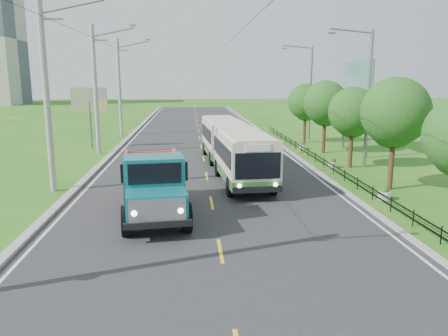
{
  "coord_description": "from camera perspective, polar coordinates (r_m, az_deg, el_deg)",
  "views": [
    {
      "loc": [
        -0.99,
        -14.27,
        5.87
      ],
      "look_at": [
        0.53,
        5.15,
        1.9
      ],
      "focal_mm": 35.0,
      "sensor_mm": 36.0,
      "label": 1
    }
  ],
  "objects": [
    {
      "name": "ground",
      "position": [
        15.47,
        -0.49,
        -10.79
      ],
      "size": [
        240.0,
        240.0,
        0.0
      ],
      "primitive_type": "plane",
      "color": "#236818",
      "rests_on": "ground"
    },
    {
      "name": "road",
      "position": [
        34.79,
        -2.8,
        1.81
      ],
      "size": [
        14.0,
        120.0,
        0.02
      ],
      "primitive_type": "cube",
      "color": "#28282B",
      "rests_on": "ground"
    },
    {
      "name": "curb_left",
      "position": [
        35.31,
        -14.57,
        1.7
      ],
      "size": [
        0.4,
        120.0,
        0.15
      ],
      "primitive_type": "cube",
      "color": "#9E9E99",
      "rests_on": "ground"
    },
    {
      "name": "curb_right",
      "position": [
        35.71,
        8.75,
        2.0
      ],
      "size": [
        0.3,
        120.0,
        0.1
      ],
      "primitive_type": "cube",
      "color": "#9E9E99",
      "rests_on": "ground"
    },
    {
      "name": "edge_line_left",
      "position": [
        35.23,
        -13.68,
        1.63
      ],
      "size": [
        0.12,
        120.0,
        0.0
      ],
      "primitive_type": "cube",
      "color": "silver",
      "rests_on": "road"
    },
    {
      "name": "edge_line_right",
      "position": [
        35.6,
        7.97,
        1.95
      ],
      "size": [
        0.12,
        120.0,
        0.0
      ],
      "primitive_type": "cube",
      "color": "silver",
      "rests_on": "road"
    },
    {
      "name": "centre_dash",
      "position": [
        15.46,
        -0.49,
        -10.71
      ],
      "size": [
        0.12,
        2.2,
        0.0
      ],
      "primitive_type": "cube",
      "color": "yellow",
      "rests_on": "road"
    },
    {
      "name": "railing_right",
      "position": [
        30.19,
        12.92,
        0.59
      ],
      "size": [
        0.04,
        40.0,
        0.6
      ],
      "primitive_type": "cube",
      "color": "black",
      "rests_on": "ground"
    },
    {
      "name": "pole_near",
      "position": [
        24.39,
        -22.11,
        8.86
      ],
      "size": [
        3.51,
        0.32,
        10.0
      ],
      "color": "gray",
      "rests_on": "ground"
    },
    {
      "name": "pole_mid",
      "position": [
        36.02,
        -16.39,
        9.83
      ],
      "size": [
        3.51,
        0.32,
        10.0
      ],
      "color": "gray",
      "rests_on": "ground"
    },
    {
      "name": "pole_far",
      "position": [
        47.84,
        -13.46,
        10.28
      ],
      "size": [
        3.51,
        0.32,
        10.0
      ],
      "color": "gray",
      "rests_on": "ground"
    },
    {
      "name": "tree_third",
      "position": [
        24.97,
        21.41,
        6.41
      ],
      "size": [
        3.6,
        3.62,
        6.0
      ],
      "color": "#382314",
      "rests_on": "ground"
    },
    {
      "name": "tree_fourth",
      "position": [
        30.5,
        16.47,
        6.76
      ],
      "size": [
        3.24,
        3.31,
        5.4
      ],
      "color": "#382314",
      "rests_on": "ground"
    },
    {
      "name": "tree_fifth",
      "position": [
        36.14,
        13.11,
        8.02
      ],
      "size": [
        3.48,
        3.52,
        5.8
      ],
      "color": "#382314",
      "rests_on": "ground"
    },
    {
      "name": "tree_back",
      "position": [
        41.9,
        10.62,
        8.29
      ],
      "size": [
        3.3,
        3.36,
        5.5
      ],
      "color": "#382314",
      "rests_on": "ground"
    },
    {
      "name": "streetlight_mid",
      "position": [
        30.59,
        18.1,
        9.15
      ],
      "size": [
        3.02,
        0.2,
        9.07
      ],
      "color": "slate",
      "rests_on": "ground"
    },
    {
      "name": "streetlight_far",
      "position": [
        43.86,
        11.06,
        10.05
      ],
      "size": [
        3.02,
        0.2,
        9.07
      ],
      "color": "slate",
      "rests_on": "ground"
    },
    {
      "name": "planter_near",
      "position": [
        23.11,
        20.21,
        -3.19
      ],
      "size": [
        0.64,
        0.64,
        0.67
      ],
      "color": "silver",
      "rests_on": "ground"
    },
    {
      "name": "planter_mid",
      "position": [
        30.38,
        14.0,
        0.58
      ],
      "size": [
        0.64,
        0.64,
        0.67
      ],
      "color": "silver",
      "rests_on": "ground"
    },
    {
      "name": "planter_far",
      "position": [
        37.93,
        10.21,
        2.87
      ],
      "size": [
        0.64,
        0.64,
        0.67
      ],
      "color": "silver",
      "rests_on": "ground"
    },
    {
      "name": "billboard_left",
      "position": [
        39.26,
        -17.18,
        8.09
      ],
      "size": [
        3.0,
        0.2,
        5.2
      ],
      "color": "slate",
      "rests_on": "ground"
    },
    {
      "name": "billboard_right",
      "position": [
        36.77,
        16.97,
        10.21
      ],
      "size": [
        0.24,
        6.0,
        7.3
      ],
      "color": "slate",
      "rests_on": "ground"
    },
    {
      "name": "bus",
      "position": [
        28.12,
        1.07,
        3.13
      ],
      "size": [
        3.43,
        15.37,
        2.94
      ],
      "rotation": [
        0.0,
        0.0,
        0.06
      ],
      "color": "#27622B",
      "rests_on": "ground"
    },
    {
      "name": "dump_truck",
      "position": [
        19.05,
        -9.2,
        -1.61
      ],
      "size": [
        3.31,
        6.95,
        2.81
      ],
      "rotation": [
        0.0,
        0.0,
        0.12
      ],
      "color": "#126A70",
      "rests_on": "ground"
    }
  ]
}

